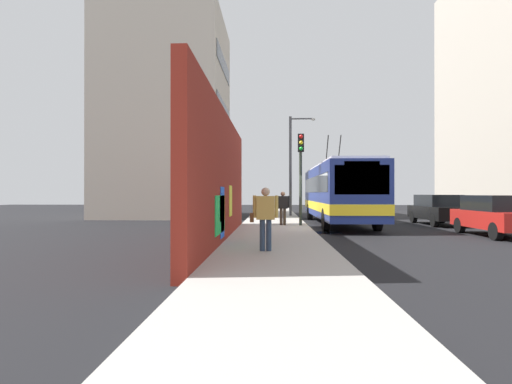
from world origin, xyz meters
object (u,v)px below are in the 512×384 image
Objects in this scene: city_bus at (338,191)px; pedestrian_near_wall at (265,214)px; parked_car_red at (498,215)px; street_lamp at (293,159)px; traffic_light at (301,164)px; parked_car_black at (438,209)px; pedestrian_midblock at (283,206)px.

pedestrian_near_wall is (-11.13, 3.67, -0.63)m from city_bus.
parked_car_red is 14.05m from street_lamp.
traffic_light reaches higher than parked_car_red.
pedestrian_near_wall is (-11.03, 8.87, 0.29)m from parked_car_black.
pedestrian_midblock is at bearing 78.23° from traffic_light.
parked_car_red is 0.96× the size of traffic_light.
city_bus reaches higher than pedestrian_near_wall.
traffic_light is 8.53m from street_lamp.
parked_car_black is at bearing -70.82° from traffic_light.
parked_car_red is at bearing -113.06° from traffic_light.
city_bus reaches higher than parked_car_black.
pedestrian_midblock is (-2.38, 8.18, 0.24)m from parked_car_black.
city_bus is 7.05× the size of pedestrian_near_wall.
pedestrian_near_wall reaches higher than parked_car_red.
city_bus is at bearing -18.26° from pedestrian_near_wall.
street_lamp reaches higher than parked_car_red.
pedestrian_midblock is 0.37× the size of traffic_light.
parked_car_red is (-5.79, -5.20, -0.92)m from city_bus.
pedestrian_midblock is at bearing 129.80° from city_bus.
city_bus is 11.74m from pedestrian_near_wall.
traffic_light is at bearing 141.01° from city_bus.
pedestrian_near_wall reaches higher than pedestrian_midblock.
city_bus is 3.65m from traffic_light.
pedestrian_near_wall is 17.26m from street_lamp.
traffic_light reaches higher than pedestrian_near_wall.
parked_car_black is 2.69× the size of pedestrian_near_wall.
street_lamp is at bearing -5.45° from pedestrian_near_wall.
street_lamp is (5.92, 7.26, 3.16)m from parked_car_black.
city_bus is 2.63× the size of parked_car_black.
parked_car_red and parked_car_black have the same top height.
pedestrian_midblock is (3.30, 8.18, 0.24)m from parked_car_red.
pedestrian_midblock is 0.96× the size of pedestrian_near_wall.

